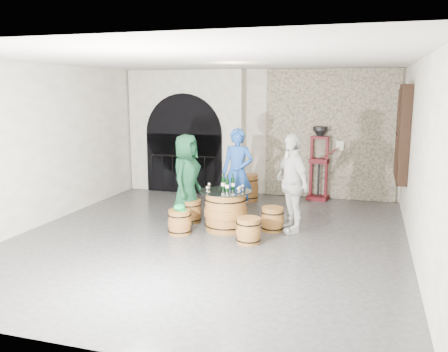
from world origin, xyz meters
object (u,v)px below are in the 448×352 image
(barrel_stool_right, at_px, (272,219))
(person_white, at_px, (292,183))
(barrel_stool_far, at_px, (236,207))
(person_blue, at_px, (237,173))
(side_barrel, at_px, (249,188))
(corking_press, at_px, (319,158))
(barrel_stool_near_right, at_px, (249,231))
(person_green, at_px, (186,178))
(barrel_stool_left, at_px, (191,211))
(wine_bottle_right, at_px, (233,183))
(wine_bottle_left, at_px, (223,183))
(barrel_table, at_px, (226,210))
(barrel_stool_near_left, at_px, (180,222))
(wine_bottle_center, at_px, (227,185))

(barrel_stool_right, relative_size, person_white, 0.25)
(barrel_stool_far, bearing_deg, person_blue, 93.47)
(person_blue, bearing_deg, side_barrel, 98.05)
(person_white, distance_m, corking_press, 2.86)
(barrel_stool_near_right, distance_m, person_white, 1.33)
(person_green, xyz_separation_m, corking_press, (2.39, 2.78, 0.15))
(barrel_stool_left, distance_m, person_white, 2.19)
(barrel_stool_left, distance_m, barrel_stool_near_right, 1.77)
(barrel_stool_far, distance_m, side_barrel, 1.61)
(person_green, relative_size, wine_bottle_right, 5.57)
(person_green, height_order, wine_bottle_left, person_green)
(person_blue, relative_size, side_barrel, 2.89)
(barrel_stool_far, height_order, side_barrel, side_barrel)
(barrel_table, xyz_separation_m, barrel_stool_near_left, (-0.76, -0.50, -0.16))
(barrel_stool_near_left, distance_m, corking_press, 4.33)
(barrel_stool_near_right, height_order, person_blue, person_blue)
(wine_bottle_left, relative_size, wine_bottle_right, 1.00)
(barrel_stool_near_left, relative_size, person_white, 0.25)
(barrel_stool_near_left, xyz_separation_m, wine_bottle_center, (0.81, 0.44, 0.68))
(barrel_stool_far, height_order, corking_press, corking_press)
(barrel_stool_near_left, bearing_deg, wine_bottle_center, 28.75)
(barrel_stool_right, distance_m, barrel_stool_near_left, 1.79)
(barrel_stool_far, xyz_separation_m, wine_bottle_center, (0.10, -0.97, 0.68))
(barrel_stool_right, relative_size, barrel_stool_near_left, 1.00)
(barrel_stool_far, relative_size, corking_press, 0.26)
(barrel_stool_near_left, distance_m, wine_bottle_left, 1.13)
(barrel_stool_left, xyz_separation_m, person_white, (2.07, -0.03, 0.71))
(side_barrel, bearing_deg, barrel_stool_left, -107.02)
(barrel_table, relative_size, barrel_stool_left, 2.19)
(barrel_stool_near_right, bearing_deg, side_barrel, 104.23)
(barrel_table, bearing_deg, person_white, 13.44)
(barrel_stool_far, height_order, wine_bottle_center, wine_bottle_center)
(corking_press, bearing_deg, person_white, -84.98)
(barrel_table, xyz_separation_m, barrel_stool_near_right, (0.63, -0.66, -0.16))
(person_green, distance_m, person_blue, 1.14)
(person_green, height_order, wine_bottle_right, person_green)
(barrel_stool_near_left, height_order, corking_press, corking_press)
(barrel_stool_right, xyz_separation_m, barrel_stool_near_left, (-1.64, -0.71, 0.00))
(barrel_stool_near_left, height_order, wine_bottle_left, wine_bottle_left)
(barrel_stool_near_right, distance_m, side_barrel, 3.27)
(barrel_table, xyz_separation_m, wine_bottle_center, (0.05, -0.06, 0.52))
(barrel_stool_right, xyz_separation_m, corking_press, (0.56, 2.93, 0.82))
(barrel_stool_left, relative_size, person_green, 0.26)
(barrel_table, bearing_deg, barrel_stool_right, 13.44)
(barrel_stool_near_left, xyz_separation_m, corking_press, (2.20, 3.64, 0.82))
(barrel_table, distance_m, side_barrel, 2.52)
(person_white, bearing_deg, barrel_stool_near_right, -68.58)
(wine_bottle_right, bearing_deg, barrel_stool_right, 6.13)
(barrel_stool_left, distance_m, person_green, 0.68)
(barrel_table, bearing_deg, wine_bottle_right, 50.29)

